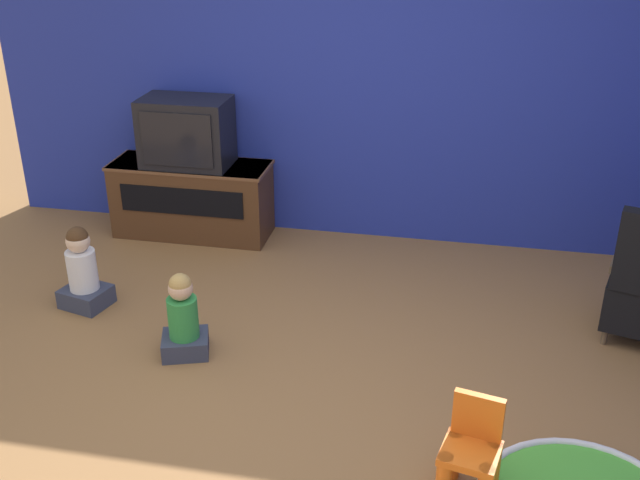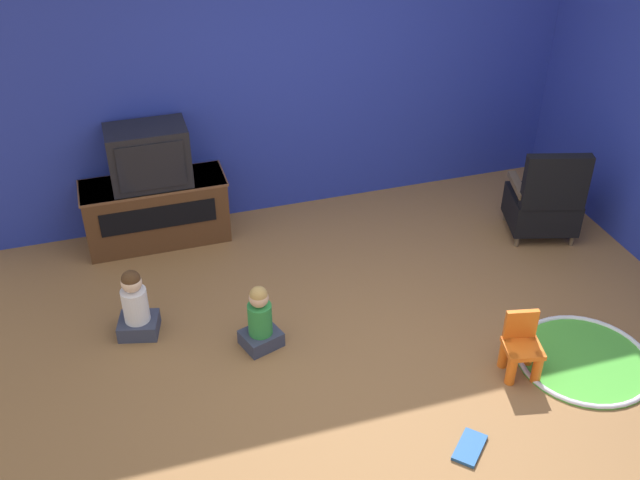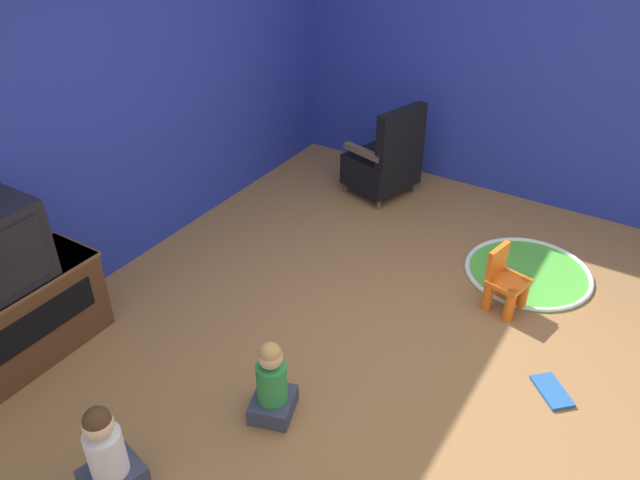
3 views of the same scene
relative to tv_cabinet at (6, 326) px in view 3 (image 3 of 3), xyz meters
The scene contains 10 objects.
ground_plane 2.53m from the tv_cabinet, 56.09° to the right, with size 30.00×30.00×0.00m, color olive.
wall_back 1.68m from the tv_cabinet, 14.12° to the left, with size 5.60×0.12×2.88m.
wall_right 4.73m from the tv_cabinet, 30.94° to the right, with size 0.12×5.45×2.88m.
tv_cabinet is the anchor object (origin of this frame).
black_armchair 3.40m from the tv_cabinet, 16.10° to the right, with size 0.69×0.65×0.89m.
yellow_kid_chair 3.28m from the tv_cabinet, 47.88° to the right, with size 0.30×0.29×0.47m.
play_mat 3.69m from the tv_cabinet, 42.44° to the right, with size 0.97×0.97×0.04m.
child_watching_left 1.26m from the tv_cabinet, 104.06° to the right, with size 0.34×0.31×0.57m.
child_watching_center 1.71m from the tv_cabinet, 71.76° to the right, with size 0.33×0.31×0.53m.
book 3.37m from the tv_cabinet, 62.28° to the right, with size 0.30×0.30×0.02m.
Camera 3 is at (-2.86, -1.12, 2.83)m, focal length 35.00 mm.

